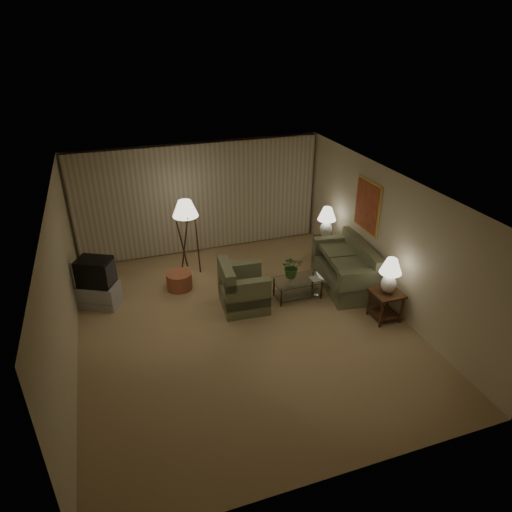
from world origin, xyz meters
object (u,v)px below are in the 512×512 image
Objects in this scene: coffee_table at (298,286)px; tv_cabinet at (99,295)px; side_table_far at (325,245)px; ottoman at (179,281)px; sofa at (345,270)px; crt_tv at (95,272)px; table_lamp_far at (327,220)px; table_lamp_near at (390,273)px; armchair at (244,289)px; side_table_near at (386,300)px; vase at (291,278)px; floor_lamp at (187,236)px.

coffee_table is 4.04m from tv_cabinet.
ottoman is at bearing -176.84° from side_table_far.
sofa is 3.57m from ottoman.
table_lamp_far is at bearing 31.24° from crt_tv.
sofa is at bearing 96.34° from table_lamp_near.
armchair is at bearing 8.16° from tv_cabinet.
crt_tv is at bearing 156.55° from side_table_near.
side_table_far is 0.65m from table_lamp_far.
crt_tv is 5.68× the size of vase.
side_table_near reaches higher than tv_cabinet.
vase is at bearing -136.73° from table_lamp_far.
sofa reaches higher than coffee_table.
table_lamp_far is at bearing 90.00° from table_lamp_near.
armchair is 1.03× the size of coffee_table.
crt_tv reaches higher than tv_cabinet.
ottoman is (-0.35, -0.66, -0.73)m from floor_lamp.
armchair reaches higher than side_table_near.
ottoman is at bearing 153.07° from coffee_table.
coffee_table is 2.55m from ottoman.
side_table_far is 5.21m from tv_cabinet.
side_table_far is at bearing 31.24° from crt_tv.
table_lamp_far reaches higher than coffee_table.
floor_lamp is at bearing 61.89° from ottoman.
sofa is at bearing 5.04° from coffee_table.
armchair is at bearing -66.84° from floor_lamp.
table_lamp_far is 1.36× the size of ottoman.
floor_lamp reaches higher than side_table_far.
side_table_near is 0.84× the size of table_lamp_near.
table_lamp_near is 5.11× the size of vase.
side_table_near is at bearing -90.00° from table_lamp_far.
side_table_far is at bearing 43.27° from vase.
armchair is 2.77m from side_table_near.
crt_tv is at bearing -176.21° from table_lamp_far.
table_lamp_near reaches higher than side_table_near.
coffee_table is 1.89× the size of ottoman.
tv_cabinet is 0.52× the size of floor_lamp.
table_lamp_near is at bearing -113.58° from armchair.
sofa is 2.55× the size of crt_tv.
ottoman is at bearing 49.22° from armchair.
vase is at bearing 180.00° from coffee_table.
table_lamp_near is (2.45, -1.29, 0.63)m from armchair.
vase is (-1.43, -1.35, -0.56)m from table_lamp_far.
table_lamp_near is 4.43m from floor_lamp.
side_table_near is at bearing -34.06° from ottoman.
table_lamp_near is 1.94m from coffee_table.
sofa reaches higher than tv_cabinet.
table_lamp_near is 4.37m from ottoman.
tv_cabinet is (-5.20, -0.34, -0.79)m from table_lamp_far.
crt_tv reaches higher than armchair.
tv_cabinet is 2.25m from floor_lamp.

